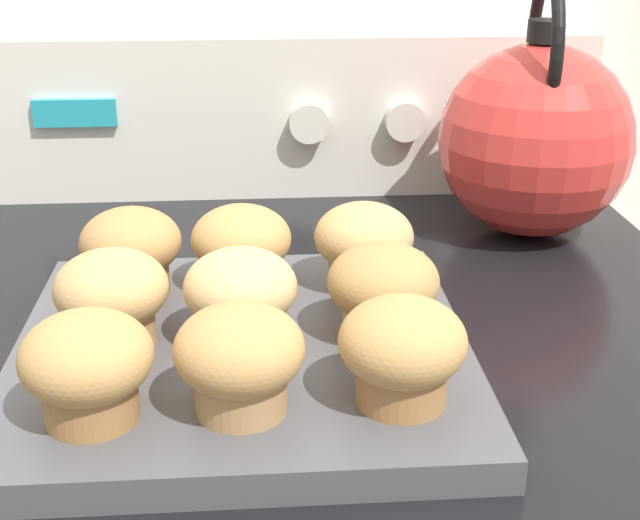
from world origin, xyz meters
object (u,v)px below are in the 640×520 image
object	(u,v)px
muffin_r0_c0	(87,366)
muffin_r2_c1	(248,246)
muffin_r2_c2	(364,244)
tea_kettle	(535,136)
muffin_r1_c2	(383,289)
muffin_pan	(250,354)
muffin_r0_c2	(402,350)
muffin_r0_c1	(243,358)
muffin_r1_c1	(247,295)
muffin_r2_c0	(131,249)
muffin_r1_c0	(112,296)

from	to	relation	value
muffin_r0_c0	muffin_r2_c1	size ratio (longest dim) A/B	1.00
muffin_r2_c2	tea_kettle	distance (m)	0.25
muffin_r1_c2	muffin_r2_c1	size ratio (longest dim) A/B	1.00
muffin_r2_c1	tea_kettle	distance (m)	0.32
muffin_r0_c0	muffin_pan	bearing A→B (deg)	45.42
muffin_r0_c0	muffin_r0_c2	size ratio (longest dim) A/B	1.00
muffin_pan	tea_kettle	bearing A→B (deg)	43.11
tea_kettle	muffin_r2_c2	bearing A→B (deg)	-137.51
muffin_r0_c1	muffin_r2_c2	distance (m)	0.20
muffin_r1_c1	muffin_r2_c1	size ratio (longest dim) A/B	1.00
muffin_r2_c2	muffin_r1_c1	bearing A→B (deg)	-135.18
muffin_r0_c0	muffin_r1_c1	distance (m)	0.13
muffin_r0_c0	tea_kettle	distance (m)	0.51
muffin_r2_c1	muffin_r0_c2	bearing A→B (deg)	-62.70
muffin_r0_c0	muffin_r0_c2	world-z (taller)	same
muffin_r1_c2	muffin_r2_c0	xyz separation A→B (m)	(-0.18, 0.09, 0.00)
muffin_r2_c0	tea_kettle	distance (m)	0.40
muffin_r0_c1	muffin_r1_c1	xyz separation A→B (m)	(0.00, 0.09, 0.00)
muffin_r1_c1	muffin_r2_c2	xyz separation A→B (m)	(0.09, 0.09, 0.00)
muffin_r0_c1	muffin_r2_c0	xyz separation A→B (m)	(-0.09, 0.18, 0.00)
muffin_r0_c0	muffin_r1_c1	size ratio (longest dim) A/B	1.00
muffin_r0_c0	muffin_r2_c0	world-z (taller)	same
muffin_r1_c2	muffin_r2_c2	bearing A→B (deg)	91.74
tea_kettle	muffin_r0_c1	bearing A→B (deg)	-128.56
muffin_r0_c2	muffin_r2_c0	size ratio (longest dim) A/B	1.00
muffin_r1_c0	muffin_r1_c2	size ratio (longest dim) A/B	1.00
muffin_r1_c0	muffin_r1_c1	bearing A→B (deg)	-3.05
muffin_r1_c0	muffin_pan	bearing A→B (deg)	-1.85
muffin_r0_c1	muffin_r1_c0	xyz separation A→B (m)	(-0.09, 0.09, 0.00)
muffin_r0_c2	muffin_r1_c0	xyz separation A→B (m)	(-0.18, 0.09, 0.00)
muffin_r0_c1	muffin_r0_c0	bearing A→B (deg)	-178.27
tea_kettle	muffin_r2_c0	bearing A→B (deg)	-155.33
muffin_pan	muffin_r0_c2	bearing A→B (deg)	-43.82
muffin_pan	muffin_r2_c0	size ratio (longest dim) A/B	4.04
muffin_r1_c0	muffin_r2_c1	bearing A→B (deg)	43.56
muffin_r1_c1	muffin_r2_c1	xyz separation A→B (m)	(0.00, 0.09, 0.00)
muffin_pan	muffin_r0_c0	world-z (taller)	muffin_r0_c0
muffin_pan	muffin_r2_c0	world-z (taller)	muffin_r2_c0
muffin_r0_c0	muffin_r1_c2	world-z (taller)	same
muffin_r0_c2	muffin_r2_c2	xyz separation A→B (m)	(-0.00, 0.18, 0.00)
muffin_r0_c1	muffin_r0_c2	distance (m)	0.09
tea_kettle	muffin_r0_c2	bearing A→B (deg)	-117.89
muffin_r0_c1	muffin_r2_c0	world-z (taller)	same
muffin_r0_c0	muffin_r2_c2	world-z (taller)	same
muffin_r1_c0	muffin_r1_c1	world-z (taller)	same
muffin_r0_c1	muffin_r2_c0	size ratio (longest dim) A/B	1.00
muffin_pan	muffin_r1_c1	xyz separation A→B (m)	(-0.00, -0.00, 0.05)
muffin_r1_c1	tea_kettle	bearing A→B (deg)	43.28
muffin_r0_c0	muffin_r2_c2	size ratio (longest dim) A/B	1.00
muffin_r2_c2	muffin_r2_c0	bearing A→B (deg)	179.43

